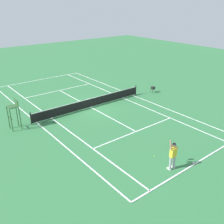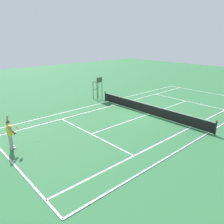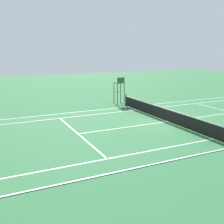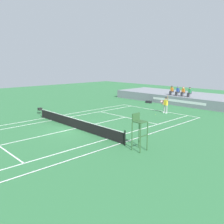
# 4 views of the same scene
# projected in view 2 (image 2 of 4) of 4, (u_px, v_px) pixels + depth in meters

# --- Properties ---
(ground_plane) EXTENTS (80.00, 80.00, 0.00)m
(ground_plane) POSITION_uv_depth(u_px,v_px,m) (148.00, 114.00, 19.73)
(ground_plane) COLOR #337542
(court) EXTENTS (11.08, 23.88, 0.03)m
(court) POSITION_uv_depth(u_px,v_px,m) (148.00, 114.00, 19.73)
(court) COLOR #337542
(court) RESTS_ON ground
(net) EXTENTS (11.98, 0.10, 1.07)m
(net) POSITION_uv_depth(u_px,v_px,m) (149.00, 109.00, 19.56)
(net) COLOR black
(net) RESTS_ON ground
(tennis_player) EXTENTS (0.78, 0.62, 2.08)m
(tennis_player) POSITION_uv_depth(u_px,v_px,m) (10.00, 134.00, 13.36)
(tennis_player) COLOR #9E9EA3
(tennis_player) RESTS_ON ground
(tennis_ball) EXTENTS (0.07, 0.07, 0.07)m
(tennis_ball) POSITION_uv_depth(u_px,v_px,m) (38.00, 141.00, 14.55)
(tennis_ball) COLOR #D1E533
(tennis_ball) RESTS_ON ground
(umpire_chair) EXTENTS (0.77, 0.77, 2.44)m
(umpire_chair) POSITION_uv_depth(u_px,v_px,m) (98.00, 85.00, 24.27)
(umpire_chair) COLOR #2D562D
(umpire_chair) RESTS_ON ground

